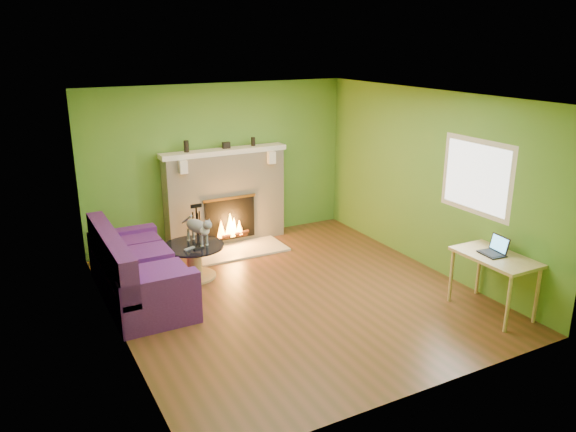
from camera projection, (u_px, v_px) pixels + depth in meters
name	position (u px, v px, depth m)	size (l,w,h in m)	color
floor	(292.00, 294.00, 7.52)	(5.00, 5.00, 0.00)	brown
ceiling	(293.00, 97.00, 6.73)	(5.00, 5.00, 0.00)	white
wall_back	(220.00, 164.00, 9.23)	(5.00, 5.00, 0.00)	#548C2D
wall_front	(425.00, 269.00, 5.02)	(5.00, 5.00, 0.00)	#548C2D
wall_left	(111.00, 228.00, 6.12)	(5.00, 5.00, 0.00)	#548C2D
wall_right	(429.00, 181.00, 8.14)	(5.00, 5.00, 0.00)	#548C2D
window_frame	(476.00, 177.00, 7.30)	(1.20, 1.20, 0.00)	silver
window_pane	(476.00, 177.00, 7.29)	(1.06, 1.06, 0.00)	white
fireplace	(225.00, 197.00, 9.23)	(2.10, 0.46, 1.58)	beige
hearth	(239.00, 250.00, 9.03)	(1.50, 0.75, 0.03)	beige
mantel	(224.00, 151.00, 8.98)	(2.10, 0.28, 0.08)	white
sofa	(136.00, 272.00, 7.30)	(0.95, 2.10, 0.94)	#4D1960
coffee_table	(194.00, 259.00, 7.97)	(0.86, 0.86, 0.49)	#D4BA72
desk	(495.00, 263.00, 6.85)	(0.59, 1.01, 0.75)	#D4BA72
cat	(197.00, 229.00, 7.92)	(0.24, 0.67, 0.42)	slate
remote_silver	(189.00, 248.00, 7.76)	(0.17, 0.04, 0.02)	gray
remote_black	(199.00, 248.00, 7.76)	(0.16, 0.04, 0.02)	black
laptop	(493.00, 246.00, 6.82)	(0.26, 0.30, 0.23)	black
fire_tools	(197.00, 229.00, 8.75)	(0.22, 0.22, 0.81)	black
mantel_vase_left	(186.00, 146.00, 8.69)	(0.08, 0.08, 0.18)	black
mantel_vase_right	(253.00, 142.00, 9.21)	(0.07, 0.07, 0.14)	black
mantel_box	(226.00, 145.00, 9.00)	(0.12, 0.08, 0.10)	black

